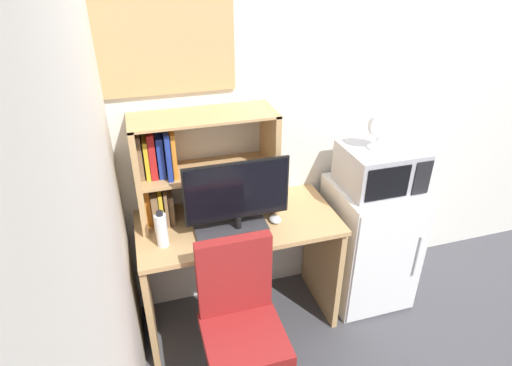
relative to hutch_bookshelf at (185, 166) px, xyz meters
name	(u,v)px	position (x,y,z in m)	size (l,w,h in m)	color
wall_back	(425,97)	(1.63, 0.16, 0.20)	(6.40, 0.04, 2.60)	silver
desk	(239,254)	(0.26, -0.15, -0.57)	(1.16, 0.57, 0.78)	tan
hutch_bookshelf	(185,166)	(0.00, 0.00, 0.00)	(0.78, 0.30, 0.61)	tan
monitor	(237,195)	(0.24, -0.24, -0.09)	(0.58, 0.20, 0.42)	black
keyboard	(231,228)	(0.20, -0.23, -0.31)	(0.40, 0.15, 0.02)	#333338
computer_mouse	(275,219)	(0.47, -0.21, -0.31)	(0.07, 0.09, 0.03)	silver
water_bottle	(162,230)	(-0.18, -0.25, -0.23)	(0.06, 0.06, 0.21)	silver
mini_fridge	(368,242)	(1.16, -0.15, -0.67)	(0.52, 0.54, 0.86)	white
microwave	(380,167)	(1.16, -0.15, -0.11)	(0.45, 0.39, 0.27)	#ADADB2
desk_fan	(380,129)	(1.11, -0.15, 0.15)	(0.15, 0.11, 0.23)	silver
desk_chair	(241,335)	(0.14, -0.64, -0.69)	(0.46, 0.46, 0.94)	black
wall_corkboard	(165,42)	(-0.03, 0.13, 0.64)	(0.72, 0.02, 0.53)	tan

